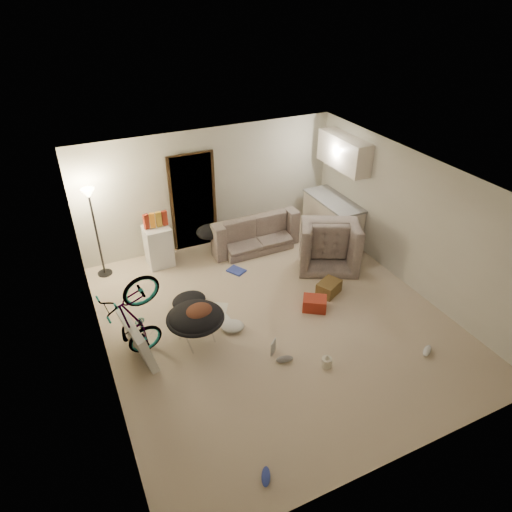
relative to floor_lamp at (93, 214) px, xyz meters
name	(u,v)px	position (x,y,z in m)	size (l,w,h in m)	color
floor	(275,319)	(2.40, -2.65, -1.32)	(5.50, 6.00, 0.02)	beige
ceiling	(278,183)	(2.40, -2.65, 1.20)	(5.50, 6.00, 0.02)	white
wall_back	(210,188)	(2.40, 0.36, -0.06)	(5.50, 0.02, 2.50)	beige
wall_front	(406,393)	(2.40, -5.66, -0.06)	(5.50, 0.02, 2.50)	beige
wall_left	(95,303)	(-0.36, -2.65, -0.06)	(0.02, 6.00, 2.50)	beige
wall_right	(413,222)	(5.16, -2.65, -0.06)	(0.02, 6.00, 2.50)	beige
doorway	(193,202)	(2.00, 0.32, -0.29)	(0.85, 0.10, 2.04)	black
door_trim	(193,202)	(2.00, 0.29, -0.29)	(0.97, 0.04, 2.10)	#382513
floor_lamp	(93,214)	(0.00, 0.00, 0.00)	(0.28, 0.28, 1.81)	black
kitchen_counter	(332,220)	(4.83, -0.65, -0.87)	(0.60, 1.50, 0.88)	beige
counter_top	(334,201)	(4.83, -0.65, -0.41)	(0.64, 1.54, 0.04)	gray
kitchen_uppers	(344,152)	(4.96, -0.65, 0.64)	(0.38, 1.40, 0.65)	beige
sofa	(252,233)	(3.10, -0.20, -1.03)	(1.92, 0.75, 0.56)	#373E36
armchair	(326,243)	(4.22, -1.38, -0.93)	(1.16, 1.01, 0.75)	#373E36
bicycle	(137,338)	(0.10, -2.62, -0.89)	(0.55, 1.58, 0.83)	black
book_asset	(271,356)	(1.94, -3.44, -1.30)	(0.18, 0.25, 0.02)	maroon
mini_fridge	(158,246)	(1.09, -0.10, -0.89)	(0.49, 0.49, 0.83)	white
snack_box_0	(146,222)	(0.92, -0.10, -0.31)	(0.10, 0.07, 0.30)	maroon
snack_box_1	(152,220)	(1.04, -0.10, -0.31)	(0.10, 0.07, 0.30)	orange
snack_box_2	(159,219)	(1.16, -0.10, -0.31)	(0.10, 0.07, 0.30)	gold
snack_box_3	(165,218)	(1.28, -0.10, -0.31)	(0.10, 0.07, 0.30)	maroon
saucer_chair	(196,322)	(1.02, -2.60, -0.92)	(0.92, 0.92, 0.65)	silver
hoodie	(199,313)	(1.07, -2.63, -0.73)	(0.48, 0.40, 0.22)	#542B1C
sofa_drape	(210,232)	(2.15, -0.20, -0.77)	(0.56, 0.46, 0.28)	black
tv_box	(136,338)	(0.10, -2.52, -0.97)	(0.12, 1.03, 0.68)	silver
drink_case_a	(329,288)	(3.64, -2.42, -1.18)	(0.44, 0.31, 0.25)	brown
drink_case_b	(315,304)	(3.16, -2.71, -1.19)	(0.41, 0.30, 0.24)	maroon
juicer	(327,362)	(2.60, -3.97, -1.22)	(0.15, 0.15, 0.22)	beige
newspaper	(211,309)	(1.51, -1.95, -1.30)	(0.41, 0.54, 0.01)	silver
book_blue	(236,271)	(2.38, -1.02, -1.29)	(0.24, 0.33, 0.03)	#2D3EA5
book_white	(225,319)	(1.61, -2.31, -1.30)	(0.19, 0.24, 0.02)	silver
shoe_0	(248,241)	(3.05, -0.11, -1.26)	(0.26, 0.11, 0.10)	#2D3EA5
shoe_1	(233,245)	(2.67, -0.13, -1.26)	(0.27, 0.11, 0.10)	slate
shoe_2	(266,477)	(0.98, -5.20, -1.26)	(0.26, 0.11, 0.10)	#2D3EA5
shoe_3	(285,359)	(2.08, -3.61, -1.26)	(0.27, 0.11, 0.10)	slate
shoe_4	(427,351)	(4.18, -4.40, -1.26)	(0.27, 0.11, 0.10)	white
clothes_lump_a	(189,301)	(1.19, -1.67, -1.21)	(0.62, 0.53, 0.20)	black
clothes_lump_b	(224,246)	(2.48, -0.10, -1.24)	(0.41, 0.36, 0.12)	black
clothes_lump_c	(232,326)	(1.65, -2.58, -1.25)	(0.39, 0.33, 0.12)	silver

